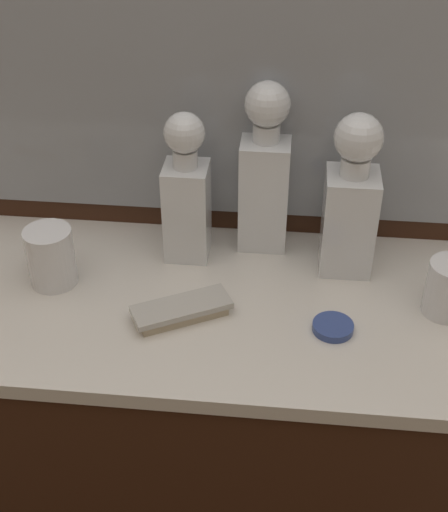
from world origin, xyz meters
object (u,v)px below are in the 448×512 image
(crystal_tumbler_center, at_px, (51,259))
(silver_brush_far_left, at_px, (182,310))
(crystal_decanter_rear, at_px, (264,182))
(crystal_decanter_far_right, at_px, (187,201))
(crystal_decanter_far_left, at_px, (350,210))
(porcelain_dish, at_px, (333,327))

(crystal_tumbler_center, distance_m, silver_brush_far_left, 0.24)
(crystal_decanter_rear, distance_m, crystal_tumbler_center, 0.38)
(crystal_decanter_rear, relative_size, crystal_decanter_far_right, 1.14)
(crystal_decanter_rear, height_order, crystal_decanter_far_left, crystal_decanter_rear)
(crystal_tumbler_center, bearing_deg, crystal_decanter_far_right, 26.55)
(crystal_decanter_far_left, bearing_deg, crystal_decanter_rear, 156.97)
(crystal_decanter_rear, relative_size, crystal_decanter_far_left, 1.08)
(crystal_decanter_far_right, height_order, silver_brush_far_left, crystal_decanter_far_right)
(crystal_tumbler_center, height_order, silver_brush_far_left, crystal_tumbler_center)
(silver_brush_far_left, xyz_separation_m, porcelain_dish, (0.23, -0.01, -0.01))
(crystal_decanter_far_right, height_order, porcelain_dish, crystal_decanter_far_right)
(crystal_decanter_rear, distance_m, silver_brush_far_left, 0.27)
(crystal_decanter_rear, relative_size, porcelain_dish, 4.76)
(crystal_decanter_far_left, distance_m, porcelain_dish, 0.20)
(crystal_decanter_rear, distance_m, porcelain_dish, 0.28)
(crystal_decanter_far_left, bearing_deg, silver_brush_far_left, -147.39)
(silver_brush_far_left, bearing_deg, crystal_decanter_far_right, 94.86)
(porcelain_dish, bearing_deg, crystal_tumbler_center, 170.54)
(crystal_decanter_rear, xyz_separation_m, porcelain_dish, (0.12, -0.23, -0.11))
(crystal_decanter_rear, bearing_deg, silver_brush_far_left, -116.64)
(crystal_tumbler_center, distance_m, porcelain_dish, 0.46)
(crystal_tumbler_center, bearing_deg, porcelain_dish, -9.46)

